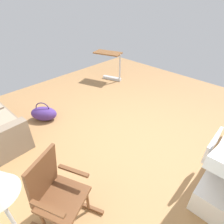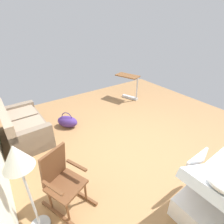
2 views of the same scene
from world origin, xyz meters
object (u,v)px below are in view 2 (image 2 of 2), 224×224
at_px(floor_lamp, 18,163).
at_px(rocking_chair, 62,181).
at_px(couch, 24,127).
at_px(overbed_table, 129,84).
at_px(duffel_bag, 67,121).

bearing_deg(floor_lamp, rocking_chair, -72.96).
xyz_separation_m(couch, overbed_table, (0.36, -3.58, 0.23)).
distance_m(rocking_chair, overbed_table, 4.28).
bearing_deg(duffel_bag, overbed_table, -79.03).
height_order(couch, floor_lamp, floor_lamp).
height_order(overbed_table, duffel_bag, overbed_table).
relative_size(floor_lamp, overbed_table, 1.67).
distance_m(couch, overbed_table, 3.61).
height_order(couch, rocking_chair, rocking_chair).
relative_size(rocking_chair, floor_lamp, 0.71).
xyz_separation_m(rocking_chair, floor_lamp, (-0.14, 0.44, 0.72)).
xyz_separation_m(floor_lamp, overbed_table, (2.70, -3.88, -0.70)).
distance_m(couch, floor_lamp, 2.53).
relative_size(couch, duffel_bag, 2.55).
distance_m(rocking_chair, duffel_bag, 2.28).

